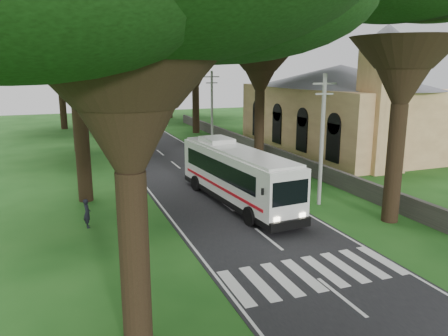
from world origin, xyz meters
name	(u,v)px	position (x,y,z in m)	size (l,w,h in m)	color
ground	(288,255)	(0.00, 0.00, 0.00)	(140.00, 140.00, 0.00)	#184714
road	(163,155)	(0.00, 25.00, 0.01)	(8.00, 120.00, 0.04)	black
crosswalk	(312,274)	(0.00, -2.00, 0.00)	(8.00, 3.00, 0.01)	silver
property_wall	(251,145)	(9.00, 24.00, 0.60)	(0.35, 50.00, 1.20)	#383533
church	(340,102)	(17.86, 21.55, 4.91)	(14.00, 24.00, 11.60)	tan
pole_near	(322,138)	(5.50, 6.00, 4.18)	(1.60, 0.24, 8.00)	gray
pole_mid	(212,109)	(5.50, 26.00, 4.18)	(1.60, 0.24, 8.00)	gray
pole_far	(166,97)	(5.50, 46.00, 4.18)	(1.60, 0.24, 8.00)	gray
tree_l_midb	(70,28)	(-7.50, 30.00, 12.02)	(13.40, 13.40, 15.04)	black
tree_l_far	(58,48)	(-8.50, 48.00, 10.83)	(13.12, 13.12, 13.77)	black
tree_r_mida	(261,17)	(8.00, 20.00, 12.63)	(15.05, 15.05, 15.95)	black
tree_r_midb	(195,38)	(7.50, 38.00, 11.90)	(14.17, 14.17, 15.04)	black
tree_r_far	(168,42)	(8.50, 56.00, 12.38)	(15.48, 15.48, 15.77)	black
coach_bus	(236,174)	(0.80, 8.10, 1.86)	(3.50, 11.87, 3.45)	white
distant_car_a	(139,137)	(-0.80, 32.96, 0.62)	(1.40, 3.48, 1.19)	#98999C
distant_car_b	(114,116)	(-0.84, 55.74, 0.66)	(1.34, 3.84, 1.27)	navy
distant_car_c	(124,115)	(0.80, 56.08, 0.78)	(2.10, 5.18, 1.50)	maroon
pedestrian	(87,213)	(-8.25, 6.93, 0.79)	(0.57, 0.38, 1.57)	black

